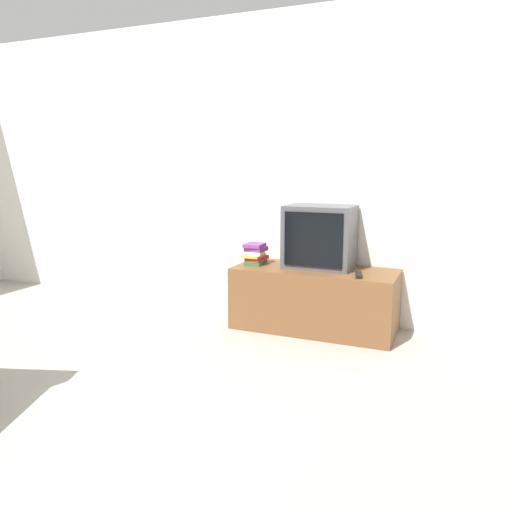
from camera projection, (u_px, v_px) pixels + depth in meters
The scene contains 5 objects.
wall_back at pixel (232, 169), 4.52m from camera, with size 9.00×0.06×2.60m.
tv_stand at pixel (314, 299), 4.07m from camera, with size 1.31×0.54×0.51m.
television at pixel (320, 237), 4.05m from camera, with size 0.55×0.38×0.51m.
book_stack at pixel (256, 254), 4.21m from camera, with size 0.17×0.24×0.18m.
remote_on_stand at pixel (359, 275), 3.76m from camera, with size 0.08×0.19×0.02m.
Camera 1 is at (2.00, -1.10, 1.35)m, focal length 35.00 mm.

